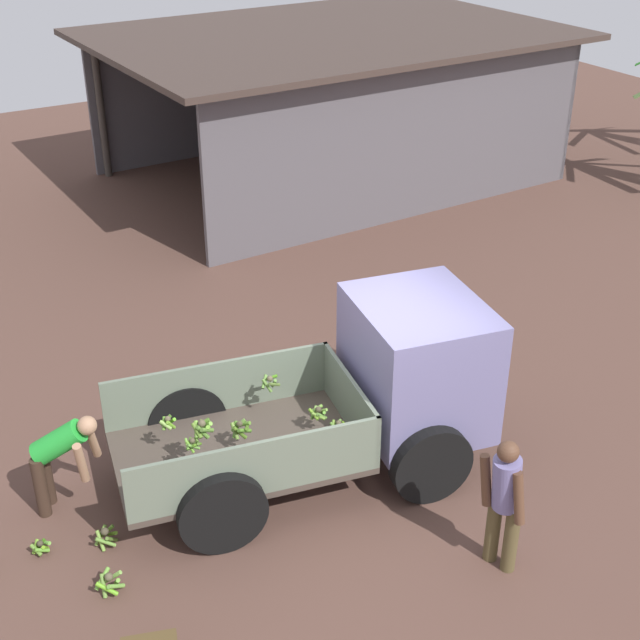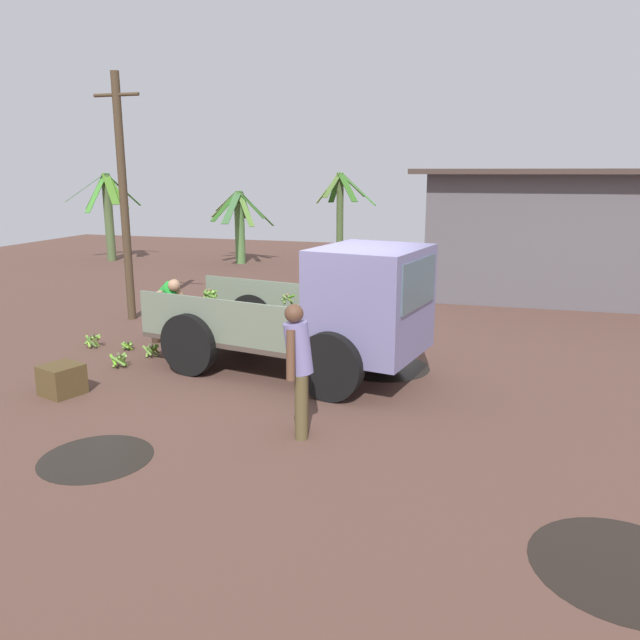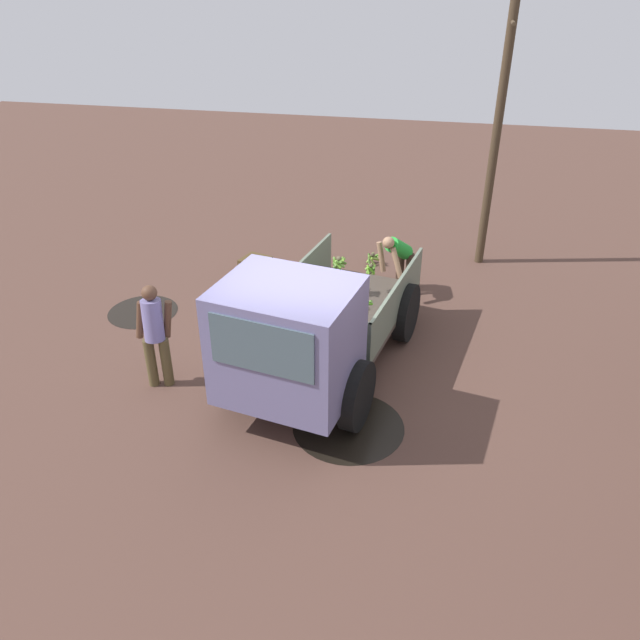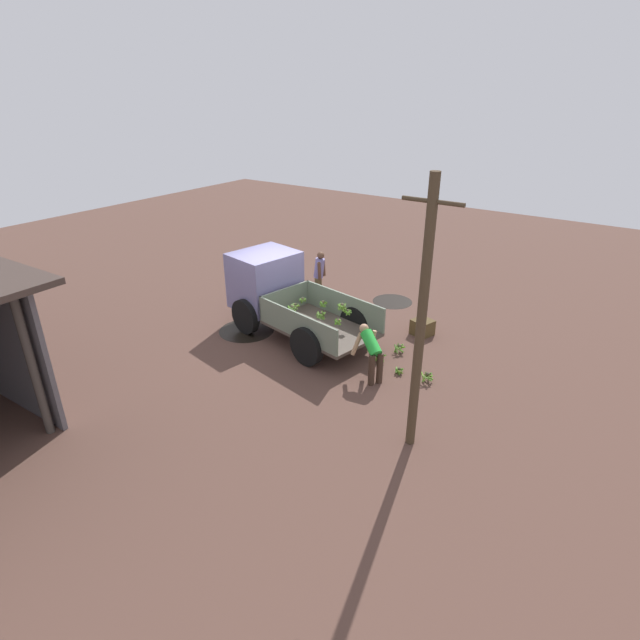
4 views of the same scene
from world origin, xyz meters
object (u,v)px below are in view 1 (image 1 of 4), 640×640
Objects in this scene: person_foreground_visitor at (505,498)px; banana_bunch_on_ground_2 at (110,582)px; person_worker_loading at (59,455)px; banana_bunch_on_ground_3 at (41,546)px; banana_bunch_on_ground_0 at (106,536)px; cargo_truck at (380,384)px.

person_foreground_visitor is 5.05× the size of banana_bunch_on_ground_2.
person_foreground_visitor reaches higher than person_worker_loading.
banana_bunch_on_ground_0 is at bearing -20.84° from banana_bunch_on_ground_3.
cargo_truck is 20.50× the size of banana_bunch_on_ground_3.
person_worker_loading is at bearing -56.30° from person_foreground_visitor.
person_worker_loading reaches higher than banana_bunch_on_ground_2.
banana_bunch_on_ground_2 is (-3.57, -0.51, -0.93)m from cargo_truck.
cargo_truck is at bearing 8.15° from banana_bunch_on_ground_2.
cargo_truck is 2.84× the size of person_foreground_visitor.
banana_bunch_on_ground_0 is at bearing -172.16° from cargo_truck.
person_foreground_visitor is at bearing -77.53° from cargo_truck.
person_foreground_visitor is 4.91m from banana_bunch_on_ground_3.
banana_bunch_on_ground_3 is at bearing 159.16° from banana_bunch_on_ground_0.
person_worker_loading is 5.60× the size of banana_bunch_on_ground_3.
cargo_truck is 3.66× the size of person_worker_loading.
banana_bunch_on_ground_3 is (-4.03, 0.41, -0.98)m from cargo_truck.
person_worker_loading is at bearing 102.55° from banana_bunch_on_ground_0.
person_worker_loading reaches higher than banana_bunch_on_ground_0.
banana_bunch_on_ground_0 is 0.84× the size of banana_bunch_on_ground_2.
person_worker_loading is 1.04m from banana_bunch_on_ground_0.
banana_bunch_on_ground_0 is at bearing 74.89° from banana_bunch_on_ground_2.
banana_bunch_on_ground_2 is at bearing -161.26° from cargo_truck.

